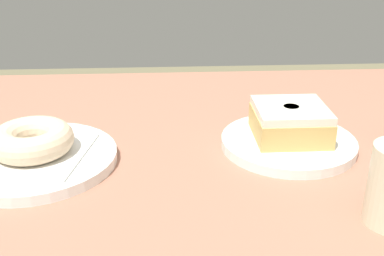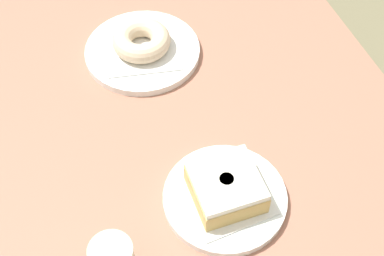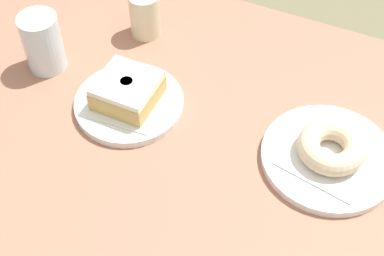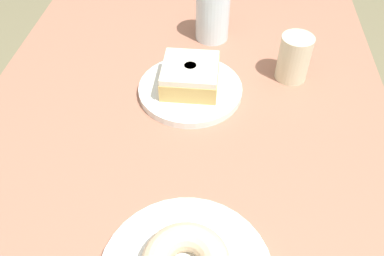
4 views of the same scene
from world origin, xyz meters
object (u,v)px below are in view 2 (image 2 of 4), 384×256
object	(u,v)px
plate_sugar_ring	(143,51)
donut_sugar_ring	(141,40)
donut_glazed_square	(226,187)
plate_glazed_square	(225,198)

from	to	relation	value
plate_sugar_ring	donut_sugar_ring	distance (m)	0.03
donut_sugar_ring	donut_glazed_square	xyz separation A→B (m)	(-0.35, -0.03, 0.00)
plate_sugar_ring	donut_glazed_square	distance (m)	0.35
donut_sugar_ring	plate_sugar_ring	bearing A→B (deg)	-90.00
plate_sugar_ring	donut_glazed_square	world-z (taller)	donut_glazed_square
plate_sugar_ring	donut_glazed_square	bearing A→B (deg)	-175.05
plate_sugar_ring	donut_sugar_ring	xyz separation A→B (m)	(0.00, 0.00, 0.03)
plate_sugar_ring	plate_glazed_square	bearing A→B (deg)	-175.05
plate_glazed_square	donut_glazed_square	size ratio (longest dim) A/B	1.92
plate_glazed_square	donut_sugar_ring	bearing A→B (deg)	4.95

